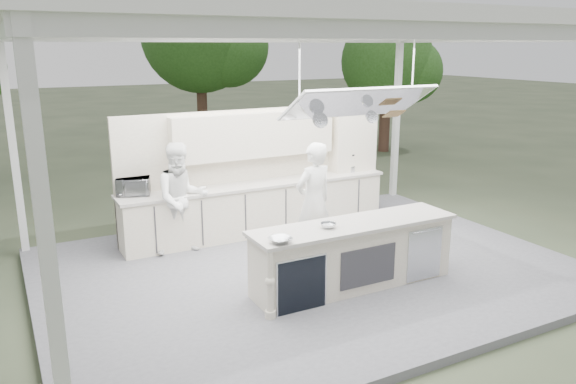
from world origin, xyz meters
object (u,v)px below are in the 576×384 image
head_chef (314,202)px  sous_chef (182,199)px  back_counter (258,207)px  demo_island (353,255)px

head_chef → sous_chef: 2.17m
head_chef → sous_chef: (-1.78, 1.24, -0.03)m
back_counter → demo_island: bearing=-86.4°
back_counter → head_chef: size_ratio=2.66×
demo_island → sous_chef: 3.04m
head_chef → sous_chef: head_chef is taller
head_chef → sous_chef: size_ratio=1.03×
demo_island → back_counter: same height
head_chef → sous_chef: bearing=-45.4°
sous_chef → back_counter: bearing=13.4°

